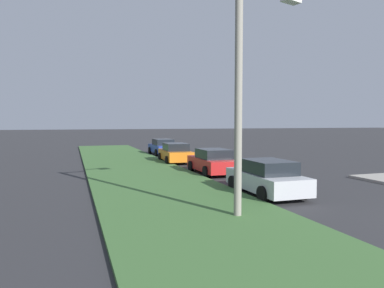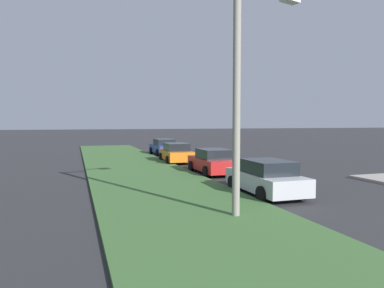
# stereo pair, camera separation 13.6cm
# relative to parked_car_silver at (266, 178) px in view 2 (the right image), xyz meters

# --- Properties ---
(grass_median) EXTENTS (60.00, 6.00, 0.12)m
(grass_median) POSITION_rel_parked_car_silver_xyz_m (2.62, 3.98, -0.66)
(grass_median) COLOR #3D6633
(grass_median) RESTS_ON ground
(parked_car_silver) EXTENTS (4.32, 2.06, 1.47)m
(parked_car_silver) POSITION_rel_parked_car_silver_xyz_m (0.00, 0.00, 0.00)
(parked_car_silver) COLOR #B2B5BA
(parked_car_silver) RESTS_ON ground
(parked_car_red) EXTENTS (4.33, 2.08, 1.47)m
(parked_car_red) POSITION_rel_parked_car_silver_xyz_m (6.39, -0.14, 0.00)
(parked_car_red) COLOR red
(parked_car_red) RESTS_ON ground
(parked_car_orange) EXTENTS (4.38, 2.18, 1.47)m
(parked_car_orange) POSITION_rel_parked_car_silver_xyz_m (12.71, 0.35, 0.00)
(parked_car_orange) COLOR orange
(parked_car_orange) RESTS_ON ground
(parked_car_blue) EXTENTS (4.32, 2.05, 1.47)m
(parked_car_blue) POSITION_rel_parked_car_silver_xyz_m (19.35, -0.31, 0.00)
(parked_car_blue) COLOR #23389E
(parked_car_blue) RESTS_ON ground
(streetlight) EXTENTS (1.09, 2.80, 7.50)m
(streetlight) POSITION_rel_parked_car_silver_xyz_m (-2.93, 2.48, 3.67)
(streetlight) COLOR gray
(streetlight) RESTS_ON ground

